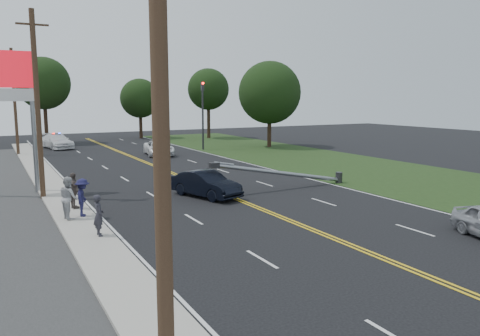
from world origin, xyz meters
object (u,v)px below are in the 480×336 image
fallen_streetlight (289,173)px  bystander_a (99,215)px  bystander_b (69,198)px  utility_pole_mid (37,105)px  bystander_d (74,191)px  utility_pole_far (15,101)px  crashed_sedan (206,184)px  emergency_b (57,141)px  emergency_a (159,148)px  traffic_signal (203,110)px  bystander_c (83,197)px  pylon_sign (7,88)px  utility_pole_near (161,122)px

fallen_streetlight → bystander_a: fallen_streetlight is taller
bystander_b → utility_pole_mid: bearing=-4.9°
bystander_d → utility_pole_far: bearing=-11.6°
utility_pole_far → crashed_sedan: (7.98, -25.84, -4.36)m
crashed_sedan → emergency_b: bearing=78.6°
emergency_a → bystander_a: bystander_a is taller
emergency_b → utility_pole_far: bearing=-144.0°
fallen_streetlight → utility_pole_mid: utility_pole_mid is taller
traffic_signal → bystander_c: size_ratio=4.09×
fallen_streetlight → utility_pole_far: utility_pole_far is taller
fallen_streetlight → utility_pole_far: 29.54m
emergency_b → fallen_streetlight: bearing=-84.7°
bystander_d → traffic_signal: bearing=-51.0°
emergency_a → bystander_c: 23.54m
pylon_sign → utility_pole_near: size_ratio=0.80×
fallen_streetlight → utility_pole_near: size_ratio=0.94×
crashed_sedan → bystander_b: bystander_b is taller
bystander_a → utility_pole_mid: bearing=4.8°
crashed_sedan → bystander_c: size_ratio=2.54×
utility_pole_mid → utility_pole_far: 22.00m
pylon_sign → utility_pole_mid: bearing=-57.0°
traffic_signal → bystander_a: (-16.35, -26.93, -3.27)m
crashed_sedan → bystander_b: 7.67m
utility_pole_mid → emergency_a: 19.95m
pylon_sign → fallen_streetlight: (14.69, -6.00, -5.08)m
fallen_streetlight → bystander_d: fallen_streetlight is taller
traffic_signal → emergency_b: bearing=147.7°
crashed_sedan → bystander_d: 6.96m
emergency_a → bystander_d: 22.08m
utility_pole_near → traffic_signal: bearing=65.3°
traffic_signal → utility_pole_near: 41.84m
pylon_sign → emergency_a: (13.08, 13.50, -5.30)m
utility_pole_far → bystander_a: bearing=-87.9°
bystander_d → emergency_a: bearing=-43.1°
utility_pole_near → bystander_c: 15.11m
emergency_a → emergency_b: emergency_b is taller
crashed_sedan → bystander_c: bystander_c is taller
utility_pole_mid → bystander_b: utility_pole_mid is taller
utility_pole_near → utility_pole_far: bearing=90.0°
pylon_sign → utility_pole_far: size_ratio=0.80×
emergency_a → bystander_a: (-10.63, -24.43, 0.24)m
bystander_d → emergency_b: bearing=-19.7°
pylon_sign → bystander_a: size_ratio=4.89×
traffic_signal → utility_pole_mid: size_ratio=0.70×
bystander_b → pylon_sign: bearing=3.2°
bystander_b → bystander_d: 1.91m
utility_pole_far → bystander_d: utility_pole_far is taller
crashed_sedan → emergency_a: bearing=60.2°
bystander_a → bystander_d: (-0.12, 5.15, 0.06)m
bystander_b → bystander_c: 0.63m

